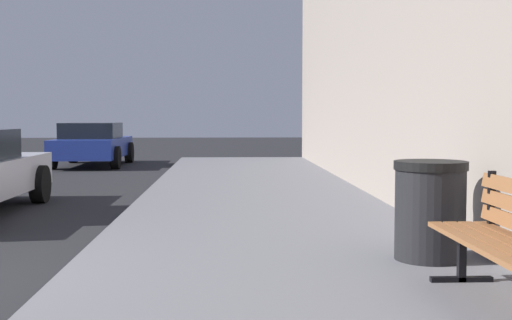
% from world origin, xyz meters
% --- Properties ---
extents(sidewalk, '(4.00, 32.00, 0.15)m').
position_xyz_m(sidewalk, '(4.00, 0.00, 0.07)').
color(sidewalk, slate).
rests_on(sidewalk, ground_plane).
extents(trash_bin, '(0.67, 0.67, 0.91)m').
position_xyz_m(trash_bin, '(5.30, 0.68, 0.61)').
color(trash_bin, black).
rests_on(trash_bin, sidewalk).
extents(car_blue, '(1.97, 4.07, 1.27)m').
position_xyz_m(car_blue, '(-0.51, 14.49, 0.64)').
color(car_blue, '#233899').
rests_on(car_blue, ground_plane).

